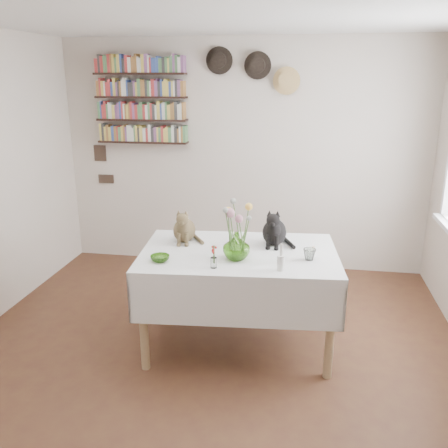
% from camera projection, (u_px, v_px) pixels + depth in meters
% --- Properties ---
extents(room, '(4.08, 4.58, 2.58)m').
position_uv_depth(room, '(198.00, 211.00, 3.08)').
color(room, brown).
rests_on(room, ground).
extents(dining_table, '(1.58, 1.09, 0.80)m').
position_uv_depth(dining_table, '(239.00, 275.00, 3.70)').
color(dining_table, white).
rests_on(dining_table, room).
extents(tabby_cat, '(0.22, 0.27, 0.29)m').
position_uv_depth(tabby_cat, '(184.00, 224.00, 3.83)').
color(tabby_cat, brown).
rests_on(tabby_cat, dining_table).
extents(black_cat, '(0.22, 0.28, 0.31)m').
position_uv_depth(black_cat, '(275.00, 225.00, 3.76)').
color(black_cat, black).
rests_on(black_cat, dining_table).
extents(flower_vase, '(0.25, 0.25, 0.21)m').
position_uv_depth(flower_vase, '(236.00, 246.00, 3.46)').
color(flower_vase, '#76BB3E').
rests_on(flower_vase, dining_table).
extents(green_bowl, '(0.16, 0.16, 0.04)m').
position_uv_depth(green_bowl, '(160.00, 258.00, 3.44)').
color(green_bowl, '#76BB3E').
rests_on(green_bowl, dining_table).
extents(drinking_glass, '(0.11, 0.11, 0.09)m').
position_uv_depth(drinking_glass, '(309.00, 254.00, 3.46)').
color(drinking_glass, white).
rests_on(drinking_glass, dining_table).
extents(candlestick, '(0.05, 0.05, 0.19)m').
position_uv_depth(candlestick, '(281.00, 261.00, 3.27)').
color(candlestick, white).
rests_on(candlestick, dining_table).
extents(berry_jar, '(0.05, 0.05, 0.19)m').
position_uv_depth(berry_jar, '(214.00, 257.00, 3.31)').
color(berry_jar, white).
rests_on(berry_jar, dining_table).
extents(porcelain_figurine, '(0.04, 0.04, 0.08)m').
position_uv_depth(porcelain_figurine, '(313.00, 252.00, 3.54)').
color(porcelain_figurine, white).
rests_on(porcelain_figurine, dining_table).
extents(flower_bouquet, '(0.17, 0.13, 0.39)m').
position_uv_depth(flower_bouquet, '(237.00, 215.00, 3.40)').
color(flower_bouquet, '#4C7233').
rests_on(flower_bouquet, flower_vase).
extents(bookshelf_unit, '(1.00, 0.16, 0.91)m').
position_uv_depth(bookshelf_unit, '(141.00, 101.00, 5.11)').
color(bookshelf_unit, black).
rests_on(bookshelf_unit, room).
extents(wall_hats, '(0.98, 0.09, 0.48)m').
position_uv_depth(wall_hats, '(254.00, 69.00, 4.85)').
color(wall_hats, black).
rests_on(wall_hats, room).
extents(wall_art_plaques, '(0.21, 0.02, 0.44)m').
position_uv_depth(wall_art_plaques, '(103.00, 164.00, 5.48)').
color(wall_art_plaques, '#38281E').
rests_on(wall_art_plaques, room).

